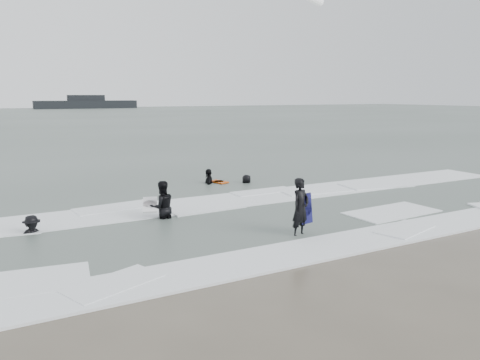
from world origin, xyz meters
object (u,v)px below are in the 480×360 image
surfer_breaker (32,236)px  surfer_right_near (209,184)px  surfer_right_far (247,184)px  vessel_horizon (86,104)px  surfer_centre (300,236)px  surfer_wading (162,219)px

surfer_breaker → surfer_right_near: (8.47, 5.34, 0.00)m
surfer_right_far → surfer_right_near: bearing=-32.6°
surfer_right_near → vessel_horizon: bearing=-162.4°
surfer_centre → surfer_wading: size_ratio=0.97×
surfer_wading → surfer_right_far: 7.41m
surfer_right_far → vessel_horizon: 139.54m
surfer_wading → surfer_right_near: size_ratio=1.01×
surfer_breaker → surfer_right_near: size_ratio=0.79×
surfer_wading → surfer_breaker: bearing=-0.5°
surfer_centre → surfer_right_far: 8.93m
surfer_wading → surfer_right_far: bearing=-143.4°
surfer_centre → surfer_wading: surfer_wading is taller
surfer_wading → surfer_right_near: bearing=-128.9°
surfer_wading → surfer_breaker: surfer_wading is taller
surfer_centre → surfer_right_far: bearing=54.2°
surfer_centre → surfer_right_far: surfer_centre is taller
surfer_centre → vessel_horizon: (18.96, 147.09, 1.59)m
vessel_horizon → surfer_centre: bearing=-97.3°
surfer_breaker → surfer_right_far: surfer_right_far is taller
surfer_breaker → surfer_right_far: 11.13m
surfer_right_far → surfer_centre: bearing=65.4°
surfer_right_near → surfer_wading: bearing=-13.1°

